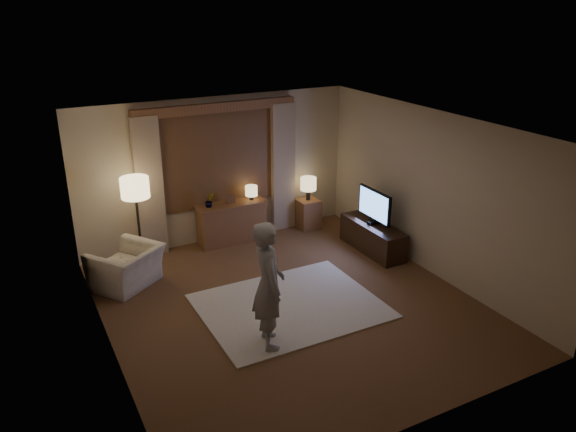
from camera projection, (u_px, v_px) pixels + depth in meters
room at (274, 208)px, 8.04m from camera, size 5.04×5.54×2.64m
rug at (290, 306)px, 8.07m from camera, size 2.50×2.00×0.02m
sideboard at (232, 223)px, 10.10m from camera, size 1.20×0.40×0.70m
picture_frame at (231, 200)px, 9.93m from camera, size 0.16×0.02×0.20m
plant at (209, 201)px, 9.74m from camera, size 0.17×0.13×0.30m
table_lamp_sideboard at (251, 191)px, 10.07m from camera, size 0.22×0.22×0.30m
floor_lamp at (135, 193)px, 8.80m from camera, size 0.45×0.45×1.54m
armchair at (126, 267)px, 8.55m from camera, size 1.26×1.23×0.62m
side_table at (308, 213)px, 10.76m from camera, size 0.40×0.40×0.56m
table_lamp_side at (308, 184)px, 10.54m from camera, size 0.30×0.30×0.44m
tv_stand at (373, 237)px, 9.77m from camera, size 0.45×1.40×0.50m
tv at (374, 206)px, 9.55m from camera, size 0.21×0.85×0.62m
person at (268, 285)px, 6.90m from camera, size 0.52×0.68×1.67m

